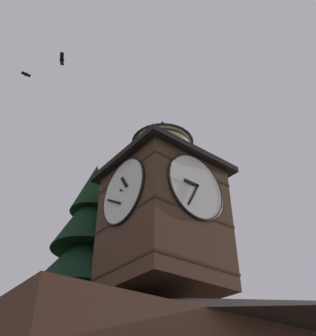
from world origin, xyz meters
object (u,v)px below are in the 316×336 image
at_px(clock_tower, 163,208).
at_px(flying_bird_high, 26,74).
at_px(moon, 106,303).
at_px(pine_tree_behind, 82,300).
at_px(flying_bird_low, 62,60).

bearing_deg(clock_tower, flying_bird_high, -31.92).
bearing_deg(moon, pine_tree_behind, 57.62).
xyz_separation_m(clock_tower, moon, (-17.10, -32.89, 5.55)).
xyz_separation_m(pine_tree_behind, flying_bird_low, (4.11, 3.51, 9.08)).
height_order(clock_tower, flying_bird_high, flying_bird_high).
height_order(flying_bird_high, flying_bird_low, flying_bird_high).
relative_size(clock_tower, flying_bird_high, 17.59).
distance_m(pine_tree_behind, flying_bird_high, 11.45).
distance_m(pine_tree_behind, moon, 35.15).
bearing_deg(flying_bird_high, flying_bird_low, 102.23).
relative_size(clock_tower, moon, 3.73).
height_order(pine_tree_behind, moon, moon).
relative_size(clock_tower, pine_tree_behind, 0.65).
bearing_deg(pine_tree_behind, clock_tower, 105.63).
relative_size(pine_tree_behind, flying_bird_high, 27.26).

